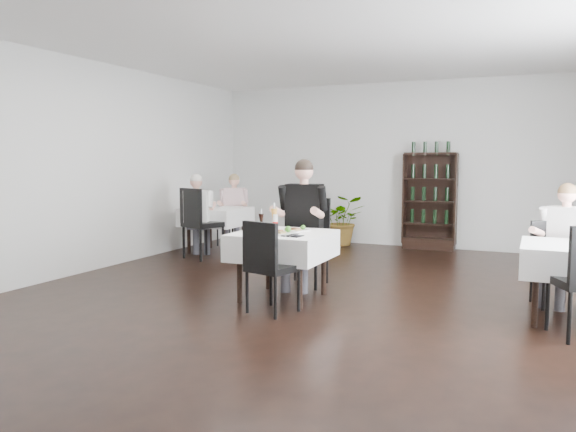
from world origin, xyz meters
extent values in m
plane|color=black|center=(0.00, 0.00, 0.00)|extent=(9.00, 9.00, 0.00)
plane|color=white|center=(0.00, 0.00, 3.00)|extent=(9.00, 9.00, 0.00)
plane|color=silver|center=(0.00, 4.50, 1.50)|extent=(7.00, 0.00, 7.00)
plane|color=silver|center=(-3.50, 0.00, 1.50)|extent=(0.00, 9.00, 9.00)
cube|color=black|center=(0.60, 4.32, 0.10)|extent=(0.90, 0.28, 0.20)
cylinder|color=black|center=(-0.67, -0.36, 0.35)|extent=(0.06, 0.06, 0.71)
cylinder|color=black|center=(-0.67, 0.36, 0.35)|extent=(0.06, 0.06, 0.71)
cylinder|color=black|center=(0.07, -0.36, 0.35)|extent=(0.06, 0.06, 0.71)
cylinder|color=black|center=(0.07, 0.36, 0.35)|extent=(0.06, 0.06, 0.71)
cube|color=black|center=(-0.30, 0.00, 0.73)|extent=(0.85, 0.85, 0.04)
cube|color=white|center=(-0.30, 0.00, 0.62)|extent=(1.03, 1.03, 0.30)
cylinder|color=black|center=(-3.04, 2.16, 0.35)|extent=(0.06, 0.06, 0.71)
cylinder|color=black|center=(-3.04, 2.84, 0.35)|extent=(0.06, 0.06, 0.71)
cylinder|color=black|center=(-2.36, 2.16, 0.35)|extent=(0.06, 0.06, 0.71)
cylinder|color=black|center=(-2.36, 2.84, 0.35)|extent=(0.06, 0.06, 0.71)
cube|color=black|center=(-2.70, 2.50, 0.73)|extent=(0.80, 0.80, 0.04)
cube|color=white|center=(-2.70, 2.50, 0.62)|extent=(0.98, 0.98, 0.30)
cylinder|color=black|center=(2.36, -0.04, 0.35)|extent=(0.06, 0.06, 0.71)
cylinder|color=black|center=(2.36, 0.64, 0.35)|extent=(0.06, 0.06, 0.71)
cube|color=black|center=(2.70, 0.30, 0.73)|extent=(0.80, 0.80, 0.04)
cube|color=white|center=(2.70, 0.30, 0.62)|extent=(0.98, 0.98, 0.30)
imported|color=#2E5D1F|center=(-0.96, 4.13, 0.47)|extent=(1.02, 0.95, 0.94)
cylinder|color=black|center=(-0.53, 0.51, 0.25)|extent=(0.04, 0.04, 0.50)
cylinder|color=black|center=(-0.55, 0.95, 0.25)|extent=(0.04, 0.04, 0.50)
cylinder|color=black|center=(-0.10, 0.53, 0.25)|extent=(0.04, 0.04, 0.50)
cylinder|color=black|center=(-0.11, 0.97, 0.25)|extent=(0.04, 0.04, 0.50)
cube|color=black|center=(-0.32, 0.74, 0.54)|extent=(0.52, 0.52, 0.08)
cube|color=black|center=(-0.33, 0.97, 0.83)|extent=(0.50, 0.07, 0.55)
cylinder|color=black|center=(0.08, -0.44, 0.22)|extent=(0.03, 0.03, 0.44)
cylinder|color=black|center=(-0.02, -0.81, 0.22)|extent=(0.03, 0.03, 0.44)
cylinder|color=black|center=(-0.29, -0.34, 0.22)|extent=(0.03, 0.03, 0.44)
cylinder|color=black|center=(-0.39, -0.71, 0.22)|extent=(0.03, 0.03, 0.44)
cube|color=black|center=(-0.15, -0.57, 0.47)|extent=(0.54, 0.54, 0.07)
cube|color=black|center=(-0.20, -0.77, 0.73)|extent=(0.44, 0.16, 0.48)
cylinder|color=black|center=(-3.03, 3.09, 0.21)|extent=(0.03, 0.03, 0.41)
cylinder|color=black|center=(-2.90, 3.42, 0.21)|extent=(0.03, 0.03, 0.41)
cylinder|color=black|center=(-2.70, 2.95, 0.21)|extent=(0.03, 0.03, 0.41)
cylinder|color=black|center=(-2.57, 3.29, 0.21)|extent=(0.03, 0.03, 0.41)
cube|color=black|center=(-2.80, 3.19, 0.44)|extent=(0.53, 0.53, 0.06)
cube|color=black|center=(-2.73, 3.36, 0.68)|extent=(0.40, 0.19, 0.45)
cylinder|color=black|center=(-2.28, 2.01, 0.26)|extent=(0.04, 0.04, 0.52)
cylinder|color=black|center=(-2.44, 1.59, 0.26)|extent=(0.04, 0.04, 0.52)
cylinder|color=black|center=(-2.70, 2.17, 0.26)|extent=(0.04, 0.04, 0.52)
cylinder|color=black|center=(-2.86, 1.75, 0.26)|extent=(0.04, 0.04, 0.52)
cube|color=black|center=(-2.57, 1.88, 0.56)|extent=(0.67, 0.67, 0.08)
cube|color=black|center=(-2.65, 1.66, 0.86)|extent=(0.51, 0.24, 0.57)
cylinder|color=black|center=(2.44, 0.65, 0.21)|extent=(0.03, 0.03, 0.42)
cylinder|color=black|center=(2.32, 1.00, 0.21)|extent=(0.03, 0.03, 0.42)
cylinder|color=black|center=(2.66, 1.12, 0.21)|extent=(0.03, 0.03, 0.42)
cube|color=black|center=(2.55, 0.88, 0.45)|extent=(0.54, 0.54, 0.06)
cube|color=black|center=(2.49, 1.06, 0.69)|extent=(0.41, 0.18, 0.46)
cylinder|color=black|center=(2.47, -0.10, 0.24)|extent=(0.04, 0.04, 0.47)
cylinder|color=black|center=(2.64, -0.47, 0.24)|extent=(0.04, 0.04, 0.47)
cube|color=#3A3A41|center=(-0.42, 0.50, 0.62)|extent=(0.20, 0.48, 0.16)
cylinder|color=#3A3A41|center=(-0.40, 0.30, 0.27)|extent=(0.12, 0.12, 0.54)
cube|color=#3A3A41|center=(-0.20, 0.52, 0.62)|extent=(0.20, 0.48, 0.16)
cylinder|color=#3A3A41|center=(-0.18, 0.32, 0.27)|extent=(0.12, 0.12, 0.54)
cube|color=black|center=(-0.33, 0.72, 0.99)|extent=(0.46, 0.28, 0.61)
cylinder|color=#DB9C89|center=(-0.56, 0.40, 0.97)|extent=(0.12, 0.35, 0.17)
cylinder|color=#DB9C89|center=(-0.05, 0.44, 0.97)|extent=(0.12, 0.35, 0.17)
sphere|color=#DB9C89|center=(-0.33, 0.70, 1.45)|extent=(0.23, 0.23, 0.23)
sphere|color=black|center=(-0.33, 0.70, 1.49)|extent=(0.23, 0.23, 0.23)
cube|color=#3A3A41|center=(-2.72, 2.92, 0.52)|extent=(0.26, 0.41, 0.13)
cylinder|color=#3A3A41|center=(-2.66, 2.77, 0.23)|extent=(0.10, 0.10, 0.46)
cube|color=#3A3A41|center=(-2.54, 2.99, 0.52)|extent=(0.26, 0.41, 0.13)
cylinder|color=#3A3A41|center=(-2.48, 2.83, 0.23)|extent=(0.10, 0.10, 0.46)
cube|color=#CBA7A9|center=(-2.69, 3.12, 0.83)|extent=(0.42, 0.32, 0.51)
cylinder|color=#DB9C89|center=(-2.80, 2.81, 0.81)|extent=(0.17, 0.30, 0.14)
cylinder|color=#DB9C89|center=(-2.40, 2.96, 0.81)|extent=(0.17, 0.30, 0.14)
sphere|color=#DB9C89|center=(-2.68, 3.11, 1.22)|extent=(0.20, 0.20, 0.20)
sphere|color=olive|center=(-2.68, 3.11, 1.24)|extent=(0.20, 0.20, 0.20)
cube|color=#3A3A41|center=(-2.65, 2.05, 0.53)|extent=(0.26, 0.42, 0.13)
cylinder|color=#3A3A41|center=(-2.71, 2.21, 0.23)|extent=(0.10, 0.10, 0.46)
cube|color=#3A3A41|center=(-2.83, 1.99, 0.53)|extent=(0.26, 0.42, 0.13)
cylinder|color=#3A3A41|center=(-2.89, 2.15, 0.23)|extent=(0.10, 0.10, 0.46)
cube|color=silver|center=(-2.68, 1.85, 0.84)|extent=(0.43, 0.33, 0.52)
cylinder|color=#DB9C89|center=(-2.56, 2.17, 0.82)|extent=(0.17, 0.30, 0.15)
cylinder|color=#DB9C89|center=(-2.97, 2.01, 0.82)|extent=(0.17, 0.30, 0.15)
sphere|color=#DB9C89|center=(-2.68, 1.87, 1.24)|extent=(0.20, 0.20, 0.20)
sphere|color=beige|center=(-2.68, 1.87, 1.27)|extent=(0.20, 0.20, 0.20)
cube|color=#3A3A41|center=(2.49, 0.93, 0.52)|extent=(0.27, 0.41, 0.13)
cylinder|color=#3A3A41|center=(2.43, 0.77, 0.23)|extent=(0.10, 0.10, 0.46)
cube|color=#3A3A41|center=(2.66, 0.86, 0.52)|extent=(0.27, 0.41, 0.13)
cylinder|color=#3A3A41|center=(2.60, 0.70, 0.23)|extent=(0.10, 0.10, 0.46)
cube|color=silver|center=(2.64, 1.06, 0.83)|extent=(0.42, 0.33, 0.51)
cylinder|color=#DB9C89|center=(2.35, 0.90, 0.81)|extent=(0.18, 0.30, 0.14)
sphere|color=#DB9C89|center=(2.64, 1.04, 1.22)|extent=(0.20, 0.20, 0.20)
sphere|color=brown|center=(2.64, 1.04, 1.25)|extent=(0.20, 0.20, 0.20)
cube|color=white|center=(-0.19, 0.18, 0.78)|extent=(0.29, 0.29, 0.02)
cube|color=#5D2D1A|center=(-0.22, 0.16, 0.80)|extent=(0.10, 0.09, 0.02)
sphere|color=#336E1D|center=(-0.14, 0.21, 0.81)|extent=(0.05, 0.05, 0.05)
cube|color=olive|center=(-0.17, 0.13, 0.79)|extent=(0.10, 0.10, 0.02)
cube|color=white|center=(-0.25, -0.15, 0.78)|extent=(0.31, 0.31, 0.02)
cube|color=#5D2D1A|center=(-0.29, -0.18, 0.80)|extent=(0.13, 0.11, 0.03)
sphere|color=#336E1D|center=(-0.19, -0.11, 0.83)|extent=(0.07, 0.07, 0.07)
cube|color=olive|center=(-0.23, -0.22, 0.80)|extent=(0.13, 0.11, 0.02)
cone|color=black|center=(-0.53, -0.09, 0.88)|extent=(0.06, 0.06, 0.21)
cylinder|color=silver|center=(-0.53, -0.09, 1.01)|extent=(0.02, 0.02, 0.05)
cone|color=gold|center=(-0.45, 0.08, 0.90)|extent=(0.08, 0.08, 0.26)
cylinder|color=silver|center=(-0.45, 0.08, 1.06)|extent=(0.02, 0.02, 0.07)
cylinder|color=silver|center=(-0.43, 0.08, 0.87)|extent=(0.06, 0.06, 0.20)
cylinder|color=#BE0A0B|center=(-0.43, 0.08, 0.85)|extent=(0.06, 0.06, 0.05)
cylinder|color=silver|center=(-0.43, 0.08, 0.99)|extent=(0.02, 0.02, 0.05)
cube|color=black|center=(-0.07, -0.26, 0.77)|extent=(0.22, 0.18, 0.01)
cylinder|color=silver|center=(-0.09, -0.26, 0.79)|extent=(0.04, 0.23, 0.01)
cylinder|color=silver|center=(-0.04, -0.26, 0.79)|extent=(0.03, 0.23, 0.01)
camera|label=1|loc=(2.33, -5.78, 1.60)|focal=35.00mm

